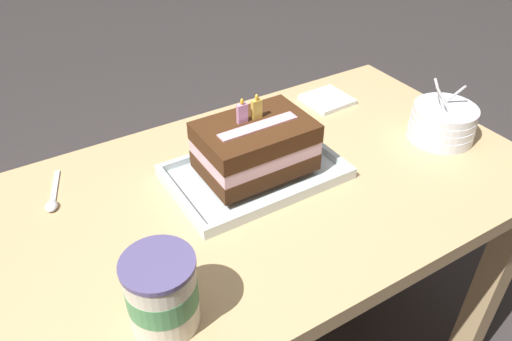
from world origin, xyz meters
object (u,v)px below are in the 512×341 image
(birthday_cake, at_px, (255,146))
(serving_spoon_near_tray, at_px, (52,201))
(napkin_pile, at_px, (327,100))
(ice_cream_tub, at_px, (162,292))
(bowl_stack, at_px, (443,123))
(foil_tray, at_px, (255,174))

(birthday_cake, distance_m, serving_spoon_near_tray, 0.41)
(serving_spoon_near_tray, bearing_deg, birthday_cake, -19.39)
(birthday_cake, distance_m, napkin_pile, 0.38)
(ice_cream_tub, relative_size, serving_spoon_near_tray, 0.93)
(bowl_stack, bearing_deg, ice_cream_tub, -169.39)
(foil_tray, relative_size, serving_spoon_near_tray, 2.58)
(birthday_cake, height_order, ice_cream_tub, birthday_cake)
(bowl_stack, height_order, napkin_pile, bowl_stack)
(bowl_stack, xyz_separation_m, ice_cream_tub, (-0.74, -0.14, 0.02))
(bowl_stack, height_order, ice_cream_tub, bowl_stack)
(ice_cream_tub, distance_m, serving_spoon_near_tray, 0.38)
(foil_tray, xyz_separation_m, napkin_pile, (0.33, 0.17, -0.00))
(birthday_cake, relative_size, ice_cream_tub, 1.75)
(birthday_cake, xyz_separation_m, ice_cream_tub, (-0.30, -0.23, -0.01))
(foil_tray, height_order, birthday_cake, birthday_cake)
(serving_spoon_near_tray, bearing_deg, foil_tray, -19.40)
(foil_tray, bearing_deg, serving_spoon_near_tray, 160.60)
(bowl_stack, bearing_deg, foil_tray, 167.93)
(foil_tray, bearing_deg, ice_cream_tub, -141.95)
(ice_cream_tub, bearing_deg, bowl_stack, 10.61)
(bowl_stack, bearing_deg, birthday_cake, 167.92)
(bowl_stack, relative_size, ice_cream_tub, 1.18)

